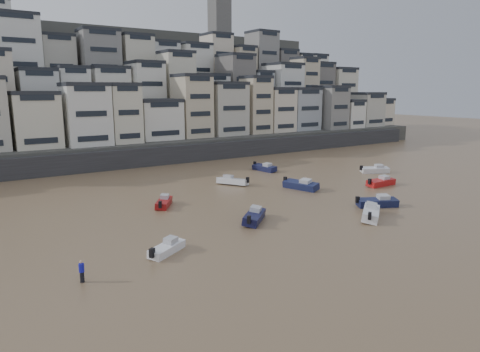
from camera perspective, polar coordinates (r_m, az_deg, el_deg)
ground at (r=30.49m, az=27.55°, el=-17.63°), size 400.00×400.00×0.00m
harbor_wall at (r=85.25m, az=-9.56°, el=2.82°), size 140.00×3.00×3.50m
hillside at (r=123.26m, az=-15.40°, el=10.41°), size 141.04×66.00×50.00m
boat_a at (r=50.28m, az=17.05°, el=-4.56°), size 5.80×5.03×1.59m
boat_b at (r=55.54m, az=17.85°, el=-3.17°), size 5.69×4.01×1.49m
boat_c at (r=46.95m, az=1.92°, el=-5.23°), size 5.23×4.99×1.49m
boat_d at (r=67.84m, az=18.29°, el=-0.62°), size 5.51×1.84×1.50m
boat_e at (r=62.77m, az=8.10°, el=-1.05°), size 3.38×6.14×1.59m
boat_f at (r=53.95m, az=-10.13°, el=-3.31°), size 4.01×4.88×1.31m
boat_g at (r=78.12m, az=17.55°, el=0.92°), size 5.53×3.94×1.45m
boat_h at (r=65.22m, az=-1.00°, el=-0.53°), size 4.28×5.42×1.45m
boat_i at (r=76.54m, az=3.27°, el=1.23°), size 2.40×5.59×1.48m
boat_j at (r=38.71m, az=-9.73°, el=-9.28°), size 4.55×3.51×1.21m
person_blue at (r=34.76m, az=-20.36°, el=-11.83°), size 0.44×0.44×1.74m
person_pink at (r=63.29m, az=8.75°, el=-0.89°), size 0.44×0.44×1.74m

